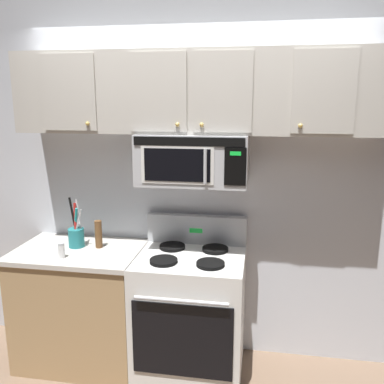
% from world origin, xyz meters
% --- Properties ---
extents(back_wall, '(5.20, 0.10, 2.70)m').
position_xyz_m(back_wall, '(0.00, 0.79, 1.35)').
color(back_wall, silver).
rests_on(back_wall, ground_plane).
extents(stove_range, '(0.76, 0.69, 1.12)m').
position_xyz_m(stove_range, '(0.00, 0.42, 0.47)').
color(stove_range, white).
rests_on(stove_range, ground_plane).
extents(over_range_microwave, '(0.76, 0.43, 0.35)m').
position_xyz_m(over_range_microwave, '(-0.00, 0.54, 1.58)').
color(over_range_microwave, '#B7BABF').
extents(upper_cabinets, '(2.50, 0.36, 0.55)m').
position_xyz_m(upper_cabinets, '(-0.00, 0.57, 2.02)').
color(upper_cabinets, '#BCB7AD').
extents(counter_segment, '(0.93, 0.65, 0.90)m').
position_xyz_m(counter_segment, '(-0.84, 0.43, 0.45)').
color(counter_segment, tan).
rests_on(counter_segment, ground_plane).
extents(utensil_crock_teal, '(0.12, 0.12, 0.38)m').
position_xyz_m(utensil_crock_teal, '(-0.87, 0.47, 0.99)').
color(utensil_crock_teal, teal).
rests_on(utensil_crock_teal, counter_segment).
extents(salt_shaker, '(0.05, 0.05, 0.11)m').
position_xyz_m(salt_shaker, '(-0.88, 0.25, 0.95)').
color(salt_shaker, white).
rests_on(salt_shaker, counter_segment).
extents(pepper_mill, '(0.05, 0.05, 0.21)m').
position_xyz_m(pepper_mill, '(-0.70, 0.49, 1.00)').
color(pepper_mill, brown).
rests_on(pepper_mill, counter_segment).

